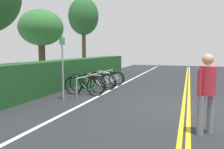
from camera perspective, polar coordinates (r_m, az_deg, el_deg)
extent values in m
cube|color=#232628|center=(7.66, 17.67, -7.86)|extent=(39.81, 12.56, 0.05)
cube|color=gold|center=(7.65, 18.28, -7.68)|extent=(35.83, 0.10, 0.00)
cube|color=gold|center=(7.65, 17.07, -7.64)|extent=(35.83, 0.10, 0.00)
cube|color=white|center=(8.32, -5.30, -6.30)|extent=(35.83, 0.12, 0.00)
cylinder|color=#9EA0A5|center=(8.85, -8.66, -3.30)|extent=(0.05, 0.05, 0.70)
cylinder|color=#9EA0A5|center=(10.13, -4.98, -2.07)|extent=(0.05, 0.05, 0.70)
cylinder|color=#9EA0A5|center=(11.44, -2.14, -1.12)|extent=(0.05, 0.05, 0.70)
cylinder|color=#9EA0A5|center=(12.78, 0.10, -0.36)|extent=(0.05, 0.05, 0.70)
cylinder|color=#9EA0A5|center=(10.74, -3.49, 0.30)|extent=(4.29, 0.04, 0.04)
torus|color=black|center=(9.48, -9.46, -2.67)|extent=(0.06, 0.77, 0.77)
torus|color=black|center=(9.08, -4.03, -2.98)|extent=(0.06, 0.77, 0.77)
cylinder|color=#198C38|center=(9.30, -7.49, -2.24)|extent=(0.04, 0.56, 0.52)
cylinder|color=#198C38|center=(9.25, -7.15, -0.85)|extent=(0.04, 0.66, 0.07)
cylinder|color=#198C38|center=(9.17, -5.63, -2.45)|extent=(0.04, 0.16, 0.47)
cylinder|color=#198C38|center=(9.16, -5.01, -3.42)|extent=(0.04, 0.35, 0.19)
cylinder|color=#198C38|center=(9.10, -4.66, -2.01)|extent=(0.04, 0.24, 0.32)
cylinder|color=#198C38|center=(9.43, -9.22, -1.67)|extent=(0.04, 0.13, 0.35)
cube|color=black|center=(9.11, -5.29, -0.85)|extent=(0.08, 0.20, 0.05)
cylinder|color=#198C38|center=(9.38, -8.98, -0.36)|extent=(0.46, 0.03, 0.03)
torus|color=black|center=(10.26, -8.67, -2.02)|extent=(0.18, 0.76, 0.76)
torus|color=black|center=(9.66, -3.46, -2.45)|extent=(0.18, 0.76, 0.76)
cylinder|color=black|center=(10.01, -6.79, -1.68)|extent=(0.13, 0.62, 0.52)
cylinder|color=black|center=(9.95, -6.47, -0.40)|extent=(0.15, 0.74, 0.07)
cylinder|color=black|center=(9.81, -5.01, -1.92)|extent=(0.06, 0.18, 0.47)
cylinder|color=black|center=(9.77, -4.41, -2.83)|extent=(0.10, 0.39, 0.19)
cylinder|color=black|center=(9.70, -4.07, -1.53)|extent=(0.08, 0.27, 0.32)
cylinder|color=black|center=(10.20, -8.44, -1.11)|extent=(0.06, 0.15, 0.34)
cube|color=black|center=(9.74, -4.68, -0.44)|extent=(0.11, 0.21, 0.05)
cylinder|color=black|center=(10.15, -8.21, 0.09)|extent=(0.46, 0.10, 0.03)
torus|color=black|center=(10.68, -6.10, -1.73)|extent=(0.10, 0.74, 0.73)
torus|color=black|center=(10.37, -0.90, -1.93)|extent=(0.10, 0.74, 0.73)
cylinder|color=white|center=(10.54, -4.19, -1.35)|extent=(0.07, 0.58, 0.50)
cylinder|color=white|center=(10.50, -3.86, -0.17)|extent=(0.08, 0.69, 0.07)
cylinder|color=white|center=(10.44, -2.41, -1.50)|extent=(0.05, 0.17, 0.45)
cylinder|color=white|center=(10.43, -1.83, -2.31)|extent=(0.06, 0.37, 0.19)
cylinder|color=white|center=(10.38, -1.49, -1.12)|extent=(0.05, 0.25, 0.31)
cylinder|color=white|center=(10.64, -5.86, -0.88)|extent=(0.04, 0.14, 0.33)
cube|color=black|center=(10.39, -2.07, -0.15)|extent=(0.09, 0.20, 0.05)
cylinder|color=white|center=(10.60, -5.62, 0.25)|extent=(0.46, 0.06, 0.03)
torus|color=black|center=(11.27, -5.56, -1.39)|extent=(0.09, 0.71, 0.70)
torus|color=black|center=(10.86, -0.81, -1.65)|extent=(0.09, 0.71, 0.70)
cylinder|color=black|center=(11.10, -3.82, -1.07)|extent=(0.06, 0.58, 0.48)
cylinder|color=black|center=(11.05, -3.52, 0.00)|extent=(0.07, 0.68, 0.07)
cylinder|color=black|center=(10.96, -2.20, -1.24)|extent=(0.04, 0.17, 0.43)
cylinder|color=black|center=(10.94, -1.67, -1.98)|extent=(0.05, 0.37, 0.18)
cylinder|color=black|center=(10.89, -1.35, -0.90)|extent=(0.05, 0.25, 0.30)
cylinder|color=black|center=(11.23, -5.34, -0.63)|extent=(0.04, 0.14, 0.32)
cube|color=black|center=(10.91, -1.89, 0.00)|extent=(0.09, 0.20, 0.05)
cylinder|color=black|center=(11.18, -5.12, 0.40)|extent=(0.46, 0.05, 0.03)
torus|color=black|center=(11.75, -3.84, -1.01)|extent=(0.11, 0.74, 0.73)
torus|color=black|center=(11.47, 1.03, -1.17)|extent=(0.11, 0.74, 0.73)
cylinder|color=silver|center=(11.62, -2.05, -0.65)|extent=(0.08, 0.59, 0.50)
cylinder|color=silver|center=(11.58, -1.74, 0.42)|extent=(0.08, 0.70, 0.07)
cylinder|color=silver|center=(11.53, -0.39, -0.79)|extent=(0.05, 0.17, 0.45)
cylinder|color=silver|center=(11.52, 0.16, -1.51)|extent=(0.06, 0.37, 0.19)
cylinder|color=silver|center=(11.47, 0.48, -0.44)|extent=(0.05, 0.26, 0.31)
cylinder|color=silver|center=(11.71, -3.61, -0.23)|extent=(0.05, 0.14, 0.33)
cube|color=black|center=(11.48, -0.07, 0.44)|extent=(0.09, 0.20, 0.05)
cylinder|color=silver|center=(11.67, -3.38, 0.79)|extent=(0.46, 0.06, 0.03)
torus|color=black|center=(12.53, -3.25, -0.71)|extent=(0.07, 0.67, 0.67)
torus|color=black|center=(12.19, 1.58, -0.89)|extent=(0.07, 0.67, 0.67)
cylinder|color=white|center=(12.38, -1.47, -0.43)|extent=(0.05, 0.62, 0.46)
cylinder|color=white|center=(12.34, -1.16, 0.48)|extent=(0.05, 0.75, 0.07)
cylinder|color=white|center=(12.27, 0.18, -0.56)|extent=(0.04, 0.18, 0.41)
cylinder|color=white|center=(12.25, 0.71, -1.18)|extent=(0.04, 0.40, 0.17)
cylinder|color=white|center=(12.21, 1.04, -0.26)|extent=(0.04, 0.27, 0.28)
cylinder|color=white|center=(12.49, -3.02, -0.06)|extent=(0.04, 0.14, 0.30)
cube|color=black|center=(12.23, 0.49, 0.50)|extent=(0.08, 0.20, 0.05)
cylinder|color=white|center=(12.46, -2.79, 0.83)|extent=(0.46, 0.04, 0.03)
cylinder|color=slate|center=(5.22, 20.86, -9.40)|extent=(0.14, 0.14, 0.84)
cylinder|color=slate|center=(5.43, 22.96, -8.92)|extent=(0.14, 0.14, 0.84)
cylinder|color=#B22633|center=(5.19, 22.25, -1.44)|extent=(0.32, 0.32, 0.60)
sphere|color=tan|center=(5.15, 22.44, 3.45)|extent=(0.23, 0.23, 0.23)
cylinder|color=#B22633|center=(5.05, 20.69, -1.84)|extent=(0.09, 0.09, 0.55)
cylinder|color=#B22633|center=(5.34, 23.70, -1.55)|extent=(0.09, 0.09, 0.55)
cylinder|color=gray|center=(8.30, -11.98, 1.44)|extent=(0.06, 0.06, 2.26)
cube|color=#198C33|center=(8.28, -12.12, 8.01)|extent=(0.36, 0.05, 0.24)
cube|color=#1C4C21|center=(12.82, -8.19, 0.93)|extent=(13.29, 1.02, 1.30)
cylinder|color=#473323|center=(13.39, -16.72, 2.69)|extent=(0.36, 0.36, 2.11)
ellipsoid|color=#2D6B30|center=(13.43, -16.98, 10.93)|extent=(2.41, 2.41, 1.95)
cylinder|color=brown|center=(18.02, -6.89, 5.19)|extent=(0.30, 0.30, 3.05)
ellipsoid|color=#235626|center=(18.20, -7.00, 13.98)|extent=(2.28, 2.28, 2.79)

